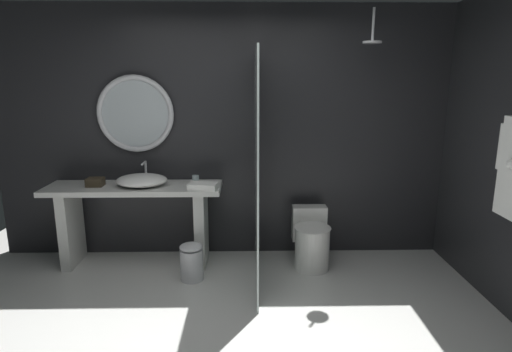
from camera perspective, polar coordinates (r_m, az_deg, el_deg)
The scene contains 12 objects.
back_wall_panel at distance 4.50m, azimuth -4.04°, elevation 5.65°, with size 4.80×0.10×2.60m, color #232326.
side_wall_right at distance 3.98m, azimuth 31.19°, elevation 2.82°, with size 0.10×2.47×2.60m, color #232326.
vanity_counter at distance 4.48m, azimuth -15.88°, elevation -4.64°, with size 1.74×0.51×0.83m.
vessel_sink at distance 4.36m, azimuth -15.10°, elevation -0.55°, with size 0.50×0.41×0.22m.
tumbler_cup at distance 4.34m, azimuth -8.12°, elevation -0.49°, with size 0.07×0.07×0.09m, color silver.
tissue_box at distance 4.50m, azimuth -20.78°, elevation -0.77°, with size 0.16×0.14×0.08m, color #3D3323.
round_wall_mirror at distance 4.53m, azimuth -15.90°, elevation 8.04°, with size 0.78×0.05×0.78m.
shower_glass_panel at distance 3.85m, azimuth 0.04°, elevation 0.78°, with size 0.02×1.29×2.12m, color silver.
rain_shower_head at distance 4.24m, azimuth 15.37°, elevation 17.39°, with size 0.18×0.18×0.31m.
toilet at distance 4.37m, azimuth 7.43°, elevation -8.59°, with size 0.36×0.53×0.58m.
waste_bin at distance 4.14m, azimuth -8.65°, elevation -11.27°, with size 0.22×0.22×0.36m.
folded_hand_towel at distance 4.13m, azimuth -7.11°, elevation -1.36°, with size 0.27×0.18×0.06m, color white.
Camera 1 is at (0.23, -2.55, 1.88)m, focal length 29.78 mm.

